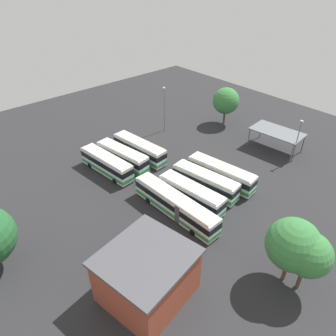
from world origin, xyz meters
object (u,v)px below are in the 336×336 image
bus_row0_slot3 (175,205)px  tree_northeast (308,255)px  maintenance_shelter (277,132)px  bus_row1_slot2 (122,156)px  tree_south_edge (226,101)px  bus_row0_slot2 (191,194)px  lamp_post_mid_lot (297,140)px  bus_row1_slot1 (139,149)px  bus_row1_slot3 (107,164)px  depot_building (147,275)px  bus_row0_slot1 (205,182)px  tree_northwest (293,245)px  bus_row0_slot0 (221,174)px  lamp_post_far_corner (164,108)px

bus_row0_slot3 → tree_northeast: bearing=-173.3°
bus_row0_slot3 → maintenance_shelter: bearing=-87.7°
bus_row1_slot2 → tree_south_edge: tree_south_edge is taller
bus_row0_slot2 → tree_south_edge: 29.73m
bus_row1_slot2 → bus_row0_slot3: bearing=173.1°
lamp_post_mid_lot → bus_row1_slot1: bearing=45.7°
bus_row1_slot1 → bus_row1_slot3: 7.29m
depot_building → tree_northeast: bearing=-128.8°
bus_row0_slot1 → bus_row1_slot3: bearing=30.6°
bus_row0_slot2 → bus_row1_slot2: bearing=5.4°
bus_row0_slot3 → tree_northwest: (-16.60, -1.88, 3.92)m
bus_row0_slot0 → maintenance_shelter: bearing=-88.9°
bus_row1_slot2 → bus_row0_slot0: bearing=-149.4°
bus_row0_slot0 → bus_row0_slot1: bearing=86.8°
bus_row0_slot0 → lamp_post_mid_lot: 15.95m
bus_row0_slot3 → bus_row0_slot0: bearing=-85.9°
bus_row0_slot3 → bus_row1_slot3: 15.96m
bus_row0_slot0 → lamp_post_far_corner: (20.56, -5.58, 3.44)m
bus_row0_slot0 → bus_row0_slot3: same height
tree_northeast → tree_south_edge: (33.42, -26.76, -0.01)m
bus_row1_slot1 → tree_northeast: (-34.40, 3.66, 3.58)m
bus_row1_slot1 → tree_northwest: (-32.71, 3.94, 3.92)m
bus_row0_slot0 → tree_northwest: (-17.39, 9.07, 3.92)m
maintenance_shelter → tree_northeast: size_ratio=1.26×
lamp_post_far_corner → tree_south_edge: bearing=-116.7°
bus_row0_slot0 → bus_row1_slot1: same height
bus_row0_slot1 → depot_building: bearing=114.7°
bus_row0_slot2 → tree_south_edge: bearing=-59.7°
lamp_post_mid_lot → tree_south_edge: size_ratio=0.99×
tree_northwest → bus_row1_slot3: bearing=5.9°
bus_row0_slot0 → lamp_post_far_corner: size_ratio=1.24×
bus_row1_slot2 → maintenance_shelter: maintenance_shelter is taller
tree_northeast → tree_northwest: tree_northwest is taller
bus_row1_slot1 → tree_south_edge: tree_south_edge is taller
bus_row1_slot1 → bus_row1_slot2: size_ratio=1.06×
bus_row0_slot3 → tree_northwest: 17.16m
bus_row1_slot3 → lamp_post_mid_lot: (-19.53, -27.50, 2.70)m
tree_northeast → bus_row0_slot1: bearing=-15.1°
bus_row0_slot1 → tree_northwest: (-17.60, 5.47, 3.92)m
tree_south_edge → bus_row0_slot1: bearing=123.2°
maintenance_shelter → bus_row1_slot3: bearing=62.9°
bus_row0_slot0 → bus_row1_slot1: size_ratio=1.02×
bus_row0_slot0 → tree_south_edge: (14.34, -17.97, 3.57)m
bus_row0_slot1 → bus_row1_slot1: 15.19m
lamp_post_far_corner → tree_northeast: (-39.64, 14.37, 0.14)m
maintenance_shelter → tree_northeast: 31.90m
bus_row0_slot0 → bus_row0_slot2: bearing=94.4°
bus_row1_slot1 → depot_building: size_ratio=1.11×
bus_row1_slot3 → maintenance_shelter: (-14.80, -28.90, 1.88)m
tree_northeast → bus_row1_slot1: bearing=-6.1°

